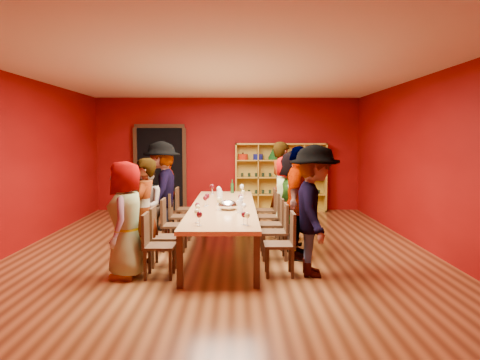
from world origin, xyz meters
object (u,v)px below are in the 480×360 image
(chair_person_left_4, at_px, (182,206))
(chair_person_right_2, at_px, (276,221))
(chair_person_left_0, at_px, (154,242))
(chair_person_left_2, at_px, (170,222))
(chair_person_left_1, at_px, (161,233))
(chair_person_left_3, at_px, (177,213))
(wine_bottle, at_px, (232,188))
(chair_person_right_0, at_px, (285,240))
(person_right_1, at_px, (298,203))
(chair_person_right_3, at_px, (272,213))
(person_left_3, at_px, (162,190))
(person_left_1, at_px, (144,212))
(spittoon_bowl, at_px, (228,205))
(person_right_4, at_px, (282,187))
(person_left_4, at_px, (167,193))
(chair_person_right_1, at_px, (279,228))
(chair_person_right_4, at_px, (269,207))
(person_right_3, at_px, (287,197))
(person_left_0, at_px, (126,220))
(shelving_unit, at_px, (280,174))
(person_right_2, at_px, (294,200))
(tasting_table, at_px, (223,209))
(person_right_0, at_px, (314,210))
(person_left_2, at_px, (145,207))

(chair_person_left_4, height_order, chair_person_right_2, same)
(chair_person_left_0, height_order, chair_person_left_2, same)
(chair_person_left_1, bearing_deg, chair_person_left_3, 90.00)
(wine_bottle, bearing_deg, chair_person_right_0, -77.86)
(chair_person_left_0, xyz_separation_m, chair_person_left_4, (0.00, 3.44, 0.00))
(person_right_1, distance_m, chair_person_right_3, 1.57)
(person_left_3, height_order, chair_person_right_0, person_left_3)
(person_left_1, bearing_deg, wine_bottle, 161.96)
(spittoon_bowl, bearing_deg, person_right_4, 61.66)
(chair_person_left_3, height_order, chair_person_right_0, same)
(person_left_1, xyz_separation_m, person_left_4, (-0.08, 2.86, -0.03))
(person_left_3, bearing_deg, chair_person_right_1, 58.28)
(chair_person_left_2, xyz_separation_m, chair_person_left_3, (0.00, 0.91, 0.00))
(chair_person_left_0, bearing_deg, chair_person_right_0, 2.44)
(chair_person_left_2, relative_size, chair_person_right_3, 1.00)
(chair_person_right_2, bearing_deg, chair_person_right_4, 90.00)
(chair_person_left_0, height_order, person_right_1, person_right_1)
(person_right_3, bearing_deg, chair_person_left_1, 126.51)
(person_left_3, height_order, chair_person_left_4, person_left_3)
(person_left_1, height_order, chair_person_right_2, person_left_1)
(person_left_4, bearing_deg, chair_person_right_4, 82.07)
(chair_person_left_0, relative_size, chair_person_right_0, 1.00)
(person_left_0, relative_size, person_right_1, 0.89)
(shelving_unit, distance_m, person_left_1, 5.99)
(chair_person_left_3, relative_size, person_right_4, 0.48)
(chair_person_left_1, height_order, chair_person_left_4, same)
(chair_person_right_2, relative_size, person_right_4, 0.48)
(person_left_0, bearing_deg, person_right_2, 123.34)
(tasting_table, bearing_deg, chair_person_left_1, -129.70)
(person_left_4, distance_m, spittoon_bowl, 2.56)
(person_left_0, relative_size, chair_person_left_4, 1.81)
(chair_person_right_0, bearing_deg, wine_bottle, 102.14)
(chair_person_right_0, relative_size, person_right_3, 0.56)
(chair_person_left_3, bearing_deg, person_right_0, -47.16)
(shelving_unit, distance_m, chair_person_left_4, 3.48)
(person_left_3, xyz_separation_m, chair_person_right_1, (2.09, -1.51, -0.44))
(person_left_2, height_order, chair_person_right_4, person_left_2)
(person_left_3, height_order, person_right_0, person_left_3)
(chair_person_right_4, bearing_deg, tasting_table, -119.97)
(chair_person_left_0, relative_size, person_left_3, 0.48)
(person_left_1, bearing_deg, chair_person_right_3, 137.05)
(wine_bottle, bearing_deg, chair_person_right_2, -68.98)
(chair_person_left_0, distance_m, chair_person_left_4, 3.44)
(chair_person_right_2, distance_m, wine_bottle, 2.18)
(person_left_4, bearing_deg, person_right_2, 50.91)
(person_left_0, relative_size, person_right_2, 0.94)
(chair_person_right_2, bearing_deg, shelving_unit, 83.61)
(person_right_1, relative_size, chair_person_right_3, 2.02)
(chair_person_left_4, height_order, person_right_0, person_right_0)
(person_right_4, bearing_deg, chair_person_left_0, 125.69)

